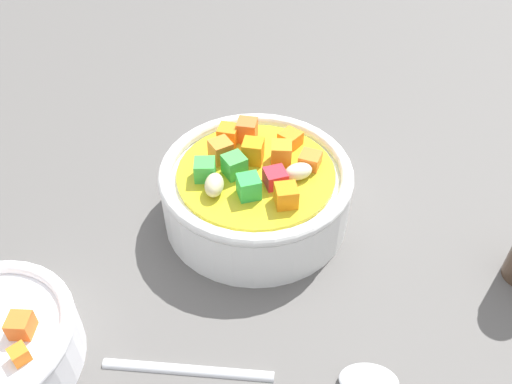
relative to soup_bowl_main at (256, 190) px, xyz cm
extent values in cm
cube|color=#565451|center=(0.00, 0.01, -4.01)|extent=(140.00, 140.00, 2.00)
cylinder|color=white|center=(0.00, 0.01, -0.71)|extent=(15.49, 15.49, 4.61)
torus|color=white|center=(0.00, 0.01, 1.92)|extent=(15.64, 15.64, 1.08)
cylinder|color=gold|center=(0.00, 0.01, 1.79)|extent=(12.73, 12.73, 0.40)
cube|color=orange|center=(2.53, -2.05, 2.86)|extent=(2.08, 2.08, 1.74)
cube|color=green|center=(1.00, 2.62, 2.86)|extent=(1.76, 1.76, 1.73)
cube|color=orange|center=(-1.57, 3.99, 2.80)|extent=(1.64, 1.64, 1.61)
cube|color=orange|center=(0.28, -1.39, 2.94)|extent=(2.07, 2.07, 1.90)
cube|color=green|center=(1.72, 0.32, 2.86)|extent=(2.08, 2.08, 1.73)
ellipsoid|color=beige|center=(3.53, 1.85, 2.74)|extent=(1.97, 2.55, 1.49)
cube|color=red|center=(-1.20, 1.76, 2.65)|extent=(1.81, 1.81, 1.31)
cube|color=green|center=(4.04, -0.34, 2.78)|extent=(1.84, 1.84, 1.57)
cube|color=orange|center=(-4.41, -0.33, 2.57)|extent=(2.21, 2.21, 1.15)
cube|color=orange|center=(1.63, -4.25, 2.74)|extent=(2.12, 2.12, 1.50)
cube|color=orange|center=(-2.22, -0.79, 2.90)|extent=(1.94, 1.94, 1.82)
cube|color=orange|center=(-0.32, -4.37, 2.90)|extent=(2.07, 2.07, 1.81)
cube|color=orange|center=(-3.44, -2.94, 2.60)|extent=(2.27, 2.27, 1.21)
ellipsoid|color=beige|center=(-3.14, 1.30, 2.63)|extent=(2.49, 1.86, 1.27)
cylinder|color=silver|center=(6.91, 13.44, -2.64)|extent=(11.23, 3.65, 0.74)
ellipsoid|color=silver|center=(-4.50, 16.47, -2.51)|extent=(4.40, 3.46, 1.01)
cube|color=orange|center=(16.66, 12.76, 0.80)|extent=(1.40, 1.40, 1.02)
cube|color=orange|center=(16.80, 10.82, 1.00)|extent=(1.69, 1.69, 1.42)
camera|label=1|loc=(5.50, 31.51, 29.57)|focal=37.12mm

